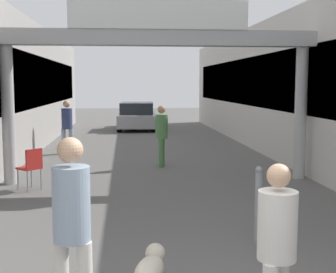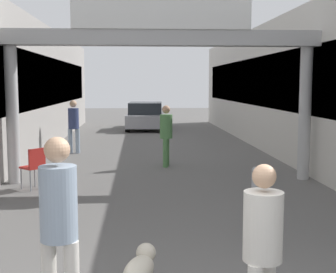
{
  "view_description": "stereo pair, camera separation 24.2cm",
  "coord_description": "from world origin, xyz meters",
  "px_view_note": "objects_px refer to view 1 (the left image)",
  "views": [
    {
      "loc": [
        -0.77,
        -3.25,
        2.24
      ],
      "look_at": [
        0.0,
        5.06,
        1.3
      ],
      "focal_mm": 50.0,
      "sensor_mm": 36.0,
      "label": 1
    },
    {
      "loc": [
        -0.53,
        -3.27,
        2.24
      ],
      "look_at": [
        0.0,
        5.06,
        1.3
      ],
      "focal_mm": 50.0,
      "sensor_mm": 36.0,
      "label": 2
    }
  ],
  "objects_px": {
    "dog_on_leash": "(150,269)",
    "parked_car_silver": "(137,116)",
    "cafe_chair_red_nearer": "(31,165)",
    "pedestrian_with_dog": "(72,220)",
    "pedestrian_companion": "(277,241)",
    "pedestrian_elderly_walking": "(67,123)",
    "bollard_post_metal": "(258,205)",
    "pedestrian_carrying_crate": "(162,132)"
  },
  "relations": [
    {
      "from": "pedestrian_with_dog",
      "to": "pedestrian_companion",
      "type": "height_order",
      "value": "pedestrian_with_dog"
    },
    {
      "from": "pedestrian_with_dog",
      "to": "pedestrian_elderly_walking",
      "type": "bearing_deg",
      "value": 97.05
    },
    {
      "from": "pedestrian_companion",
      "to": "bollard_post_metal",
      "type": "height_order",
      "value": "pedestrian_companion"
    },
    {
      "from": "pedestrian_carrying_crate",
      "to": "cafe_chair_red_nearer",
      "type": "xyz_separation_m",
      "value": [
        -2.96,
        -2.6,
        -0.41
      ]
    },
    {
      "from": "pedestrian_with_dog",
      "to": "parked_car_silver",
      "type": "height_order",
      "value": "pedestrian_with_dog"
    },
    {
      "from": "pedestrian_elderly_walking",
      "to": "cafe_chair_red_nearer",
      "type": "distance_m",
      "value": 5.25
    },
    {
      "from": "cafe_chair_red_nearer",
      "to": "pedestrian_with_dog",
      "type": "bearing_deg",
      "value": -75.56
    },
    {
      "from": "parked_car_silver",
      "to": "pedestrian_carrying_crate",
      "type": "bearing_deg",
      "value": -87.94
    },
    {
      "from": "pedestrian_with_dog",
      "to": "dog_on_leash",
      "type": "xyz_separation_m",
      "value": [
        0.73,
        0.49,
        -0.69
      ]
    },
    {
      "from": "pedestrian_elderly_walking",
      "to": "dog_on_leash",
      "type": "height_order",
      "value": "pedestrian_elderly_walking"
    },
    {
      "from": "dog_on_leash",
      "to": "parked_car_silver",
      "type": "height_order",
      "value": "parked_car_silver"
    },
    {
      "from": "pedestrian_with_dog",
      "to": "pedestrian_elderly_walking",
      "type": "distance_m",
      "value": 11.07
    },
    {
      "from": "pedestrian_carrying_crate",
      "to": "dog_on_leash",
      "type": "relative_size",
      "value": 2.21
    },
    {
      "from": "dog_on_leash",
      "to": "bollard_post_metal",
      "type": "bearing_deg",
      "value": 44.61
    },
    {
      "from": "dog_on_leash",
      "to": "bollard_post_metal",
      "type": "distance_m",
      "value": 2.25
    },
    {
      "from": "pedestrian_companion",
      "to": "parked_car_silver",
      "type": "bearing_deg",
      "value": 92.05
    },
    {
      "from": "bollard_post_metal",
      "to": "cafe_chair_red_nearer",
      "type": "relative_size",
      "value": 1.25
    },
    {
      "from": "pedestrian_companion",
      "to": "pedestrian_elderly_walking",
      "type": "distance_m",
      "value": 11.78
    },
    {
      "from": "pedestrian_with_dog",
      "to": "dog_on_leash",
      "type": "bearing_deg",
      "value": 33.65
    },
    {
      "from": "dog_on_leash",
      "to": "bollard_post_metal",
      "type": "xyz_separation_m",
      "value": [
        1.6,
        1.57,
        0.23
      ]
    },
    {
      "from": "pedestrian_carrying_crate",
      "to": "dog_on_leash",
      "type": "xyz_separation_m",
      "value": [
        -0.74,
        -7.87,
        -0.62
      ]
    },
    {
      "from": "pedestrian_with_dog",
      "to": "cafe_chair_red_nearer",
      "type": "distance_m",
      "value": 5.97
    },
    {
      "from": "pedestrian_elderly_walking",
      "to": "bollard_post_metal",
      "type": "xyz_separation_m",
      "value": [
        3.69,
        -8.93,
        -0.42
      ]
    },
    {
      "from": "parked_car_silver",
      "to": "pedestrian_companion",
      "type": "bearing_deg",
      "value": -87.95
    },
    {
      "from": "pedestrian_elderly_walking",
      "to": "dog_on_leash",
      "type": "bearing_deg",
      "value": -78.72
    },
    {
      "from": "pedestrian_with_dog",
      "to": "bollard_post_metal",
      "type": "relative_size",
      "value": 1.6
    },
    {
      "from": "pedestrian_with_dog",
      "to": "pedestrian_elderly_walking",
      "type": "relative_size",
      "value": 1.03
    },
    {
      "from": "pedestrian_companion",
      "to": "bollard_post_metal",
      "type": "relative_size",
      "value": 1.42
    },
    {
      "from": "dog_on_leash",
      "to": "cafe_chair_red_nearer",
      "type": "bearing_deg",
      "value": 112.82
    },
    {
      "from": "pedestrian_elderly_walking",
      "to": "bollard_post_metal",
      "type": "bearing_deg",
      "value": -67.55
    },
    {
      "from": "pedestrian_carrying_crate",
      "to": "bollard_post_metal",
      "type": "xyz_separation_m",
      "value": [
        0.86,
        -6.29,
        -0.39
      ]
    },
    {
      "from": "pedestrian_carrying_crate",
      "to": "parked_car_silver",
      "type": "xyz_separation_m",
      "value": [
        -0.38,
        10.61,
        -0.31
      ]
    },
    {
      "from": "pedestrian_elderly_walking",
      "to": "parked_car_silver",
      "type": "height_order",
      "value": "pedestrian_elderly_walking"
    },
    {
      "from": "pedestrian_with_dog",
      "to": "parked_car_silver",
      "type": "relative_size",
      "value": 0.43
    },
    {
      "from": "cafe_chair_red_nearer",
      "to": "bollard_post_metal",
      "type": "bearing_deg",
      "value": -44.11
    },
    {
      "from": "dog_on_leash",
      "to": "parked_car_silver",
      "type": "bearing_deg",
      "value": 88.89
    },
    {
      "from": "dog_on_leash",
      "to": "parked_car_silver",
      "type": "relative_size",
      "value": 0.18
    },
    {
      "from": "pedestrian_carrying_crate",
      "to": "pedestrian_elderly_walking",
      "type": "distance_m",
      "value": 3.87
    },
    {
      "from": "pedestrian_with_dog",
      "to": "cafe_chair_red_nearer",
      "type": "xyz_separation_m",
      "value": [
        -1.48,
        5.76,
        -0.48
      ]
    },
    {
      "from": "pedestrian_elderly_walking",
      "to": "parked_car_silver",
      "type": "distance_m",
      "value": 8.35
    },
    {
      "from": "dog_on_leash",
      "to": "cafe_chair_red_nearer",
      "type": "xyz_separation_m",
      "value": [
        -2.22,
        5.27,
        0.21
      ]
    },
    {
      "from": "bollard_post_metal",
      "to": "cafe_chair_red_nearer",
      "type": "xyz_separation_m",
      "value": [
        -3.81,
        3.7,
        -0.02
      ]
    }
  ]
}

